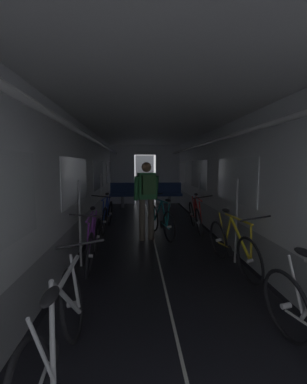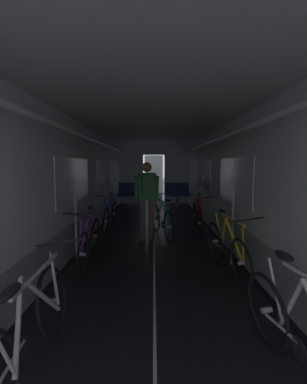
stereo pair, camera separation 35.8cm
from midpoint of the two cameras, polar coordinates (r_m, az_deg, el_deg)
The scene contains 12 objects.
ground_plane at distance 2.66m, azimuth 4.72°, elevation -31.82°, with size 60.00×60.00×0.00m, color black.
train_car_shell at distance 5.70m, azimuth 1.81°, elevation 6.55°, with size 3.14×12.34×2.57m.
bench_seat_far_left at distance 10.26m, azimuth -4.09°, elevation -0.09°, with size 0.98×0.51×0.95m.
bench_seat_far_right at distance 10.29m, azimuth 5.96°, elevation -0.09°, with size 0.98×0.51×0.95m.
bicycle_white at distance 2.49m, azimuth 33.90°, elevation -25.26°, with size 0.50×1.69×0.95m.
bicycle_silver at distance 2.39m, azimuth -21.09°, elevation -26.08°, with size 0.44×1.69×0.96m.
bicycle_yellow at distance 4.29m, azimuth 17.80°, elevation -11.31°, with size 0.49×1.69×0.95m.
bicycle_purple at distance 4.51m, azimuth -11.57°, elevation -10.30°, with size 0.44×1.69×0.95m.
bicycle_blue at distance 6.73m, azimuth -7.93°, elevation -4.87°, with size 0.44×1.69×0.95m.
bicycle_red at distance 6.56m, azimuth 10.99°, elevation -5.21°, with size 0.44×1.69×0.96m.
person_cyclist_aisle at distance 5.67m, azimuth 0.31°, elevation -0.35°, with size 0.56×0.45×1.69m.
bicycle_teal_in_aisle at distance 6.04m, azimuth 3.42°, elevation -6.03°, with size 0.58×1.65×0.94m.
Camera 2 is at (-0.01, -2.11, 1.63)m, focal length 24.77 mm.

